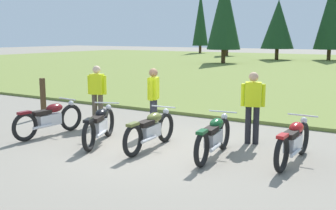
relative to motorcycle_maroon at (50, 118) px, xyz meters
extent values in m
plane|color=gray|center=(2.90, 0.35, -0.44)|extent=(140.00, 140.00, 0.00)
cylinder|color=#47331E|center=(-18.29, 43.68, 0.12)|extent=(0.36, 0.36, 1.12)
cone|color=#193D1E|center=(-18.29, 43.68, 4.27)|extent=(2.14, 2.14, 7.18)
cylinder|color=#47331E|center=(-11.98, 38.28, 0.14)|extent=(0.36, 0.36, 1.16)
cone|color=#193D1E|center=(-11.98, 38.28, 3.08)|extent=(2.30, 2.30, 4.73)
cylinder|color=#47331E|center=(-7.02, 26.21, 0.21)|extent=(0.36, 0.36, 1.29)
cone|color=#193D1E|center=(-7.02, 26.21, 4.02)|extent=(2.92, 2.92, 6.33)
cylinder|color=#47331E|center=(-4.63, 33.76, 0.16)|extent=(0.36, 0.36, 1.19)
cone|color=#193D1E|center=(-4.63, 33.76, 3.14)|extent=(3.22, 3.22, 4.76)
cylinder|color=#47331E|center=(-0.04, 35.59, 0.14)|extent=(0.36, 0.36, 1.16)
cone|color=#193D1E|center=(-0.04, 35.59, 4.03)|extent=(3.04, 3.04, 6.62)
torus|color=black|center=(0.05, 0.69, -0.09)|extent=(0.16, 0.71, 0.70)
torus|color=black|center=(-0.06, -0.71, -0.09)|extent=(0.16, 0.71, 0.70)
cube|color=silver|center=(0.00, -0.01, -0.04)|extent=(0.25, 0.65, 0.28)
ellipsoid|color=maroon|center=(0.01, 0.17, 0.24)|extent=(0.30, 0.50, 0.22)
cube|color=black|center=(-0.02, -0.23, 0.18)|extent=(0.26, 0.50, 0.10)
cube|color=maroon|center=(-0.06, -0.71, 0.25)|extent=(0.17, 0.33, 0.06)
cylinder|color=silver|center=(0.04, 0.59, 0.42)|extent=(0.62, 0.08, 0.03)
sphere|color=silver|center=(0.05, 0.71, 0.29)|extent=(0.14, 0.14, 0.14)
cylinder|color=silver|center=(0.11, -0.32, -0.14)|extent=(0.11, 0.55, 0.07)
torus|color=black|center=(1.30, 0.73, -0.09)|extent=(0.36, 0.69, 0.70)
torus|color=black|center=(1.83, -0.57, -0.09)|extent=(0.36, 0.69, 0.70)
cube|color=silver|center=(1.56, 0.08, -0.04)|extent=(0.43, 0.67, 0.28)
ellipsoid|color=black|center=(1.49, 0.25, 0.24)|extent=(0.42, 0.54, 0.22)
cube|color=black|center=(1.65, -0.12, 0.18)|extent=(0.39, 0.53, 0.10)
cube|color=black|center=(1.83, -0.57, 0.25)|extent=(0.25, 0.35, 0.06)
cylinder|color=silver|center=(1.34, 0.64, 0.42)|extent=(0.59, 0.26, 0.03)
sphere|color=silver|center=(1.29, 0.75, 0.29)|extent=(0.14, 0.14, 0.14)
cylinder|color=silver|center=(1.81, -0.14, -0.14)|extent=(0.27, 0.54, 0.07)
torus|color=black|center=(2.81, 0.99, -0.09)|extent=(0.14, 0.70, 0.70)
torus|color=black|center=(2.89, -0.40, -0.09)|extent=(0.14, 0.70, 0.70)
cube|color=silver|center=(2.85, 0.30, -0.04)|extent=(0.24, 0.65, 0.28)
ellipsoid|color=brown|center=(2.84, 0.47, 0.24)|extent=(0.29, 0.49, 0.22)
cube|color=black|center=(2.86, 0.08, 0.18)|extent=(0.25, 0.49, 0.10)
cube|color=brown|center=(2.89, -0.40, 0.25)|extent=(0.16, 0.33, 0.06)
cylinder|color=silver|center=(2.81, 0.89, 0.42)|extent=(0.62, 0.07, 0.03)
sphere|color=silver|center=(2.81, 1.01, 0.29)|extent=(0.14, 0.14, 0.14)
cylinder|color=silver|center=(3.01, 0.00, -0.14)|extent=(0.10, 0.55, 0.07)
torus|color=black|center=(4.23, 1.14, -0.09)|extent=(0.18, 0.71, 0.70)
torus|color=black|center=(4.40, -0.25, -0.09)|extent=(0.18, 0.71, 0.70)
cube|color=silver|center=(4.32, 0.44, -0.04)|extent=(0.28, 0.66, 0.28)
ellipsoid|color=#144C23|center=(4.30, 0.62, 0.24)|extent=(0.32, 0.51, 0.22)
cube|color=black|center=(4.34, 0.23, 0.18)|extent=(0.28, 0.50, 0.10)
cube|color=#144C23|center=(4.40, -0.25, 0.25)|extent=(0.18, 0.33, 0.06)
cylinder|color=silver|center=(4.24, 1.04, 0.42)|extent=(0.62, 0.11, 0.03)
sphere|color=silver|center=(4.23, 1.16, 0.29)|extent=(0.14, 0.14, 0.14)
cylinder|color=silver|center=(4.49, 0.16, -0.14)|extent=(0.14, 0.55, 0.07)
torus|color=black|center=(5.83, 1.62, -0.09)|extent=(0.12, 0.70, 0.70)
torus|color=black|center=(5.79, 0.22, -0.09)|extent=(0.12, 0.70, 0.70)
cube|color=silver|center=(5.81, 0.92, -0.04)|extent=(0.22, 0.64, 0.28)
ellipsoid|color=#AD1919|center=(5.81, 1.10, 0.24)|extent=(0.27, 0.49, 0.22)
cube|color=black|center=(5.80, 0.70, 0.18)|extent=(0.23, 0.49, 0.10)
cube|color=#AD1919|center=(5.79, 0.22, 0.25)|extent=(0.15, 0.32, 0.06)
cylinder|color=silver|center=(5.82, 1.52, 0.42)|extent=(0.62, 0.05, 0.03)
sphere|color=silver|center=(5.83, 1.64, 0.29)|extent=(0.14, 0.14, 0.14)
cylinder|color=silver|center=(5.94, 0.62, -0.14)|extent=(0.08, 0.55, 0.07)
cylinder|color=black|center=(4.51, 1.88, 0.00)|extent=(0.14, 0.14, 0.88)
cylinder|color=black|center=(4.68, 1.94, 0.00)|extent=(0.14, 0.14, 0.88)
cube|color=#D8EA19|center=(4.60, 1.91, 0.72)|extent=(0.41, 0.33, 0.56)
sphere|color=tan|center=(4.60, 1.91, 1.12)|extent=(0.22, 0.22, 0.22)
cylinder|color=#D8EA19|center=(4.38, 1.83, 0.70)|extent=(0.09, 0.09, 0.52)
cylinder|color=#D8EA19|center=(4.82, 1.99, 0.70)|extent=(0.09, 0.09, 0.52)
cylinder|color=#4C4233|center=(0.31, 1.58, 0.00)|extent=(0.14, 0.14, 0.88)
cylinder|color=#4C4233|center=(0.14, 1.53, 0.00)|extent=(0.14, 0.14, 0.88)
cube|color=#D8EA19|center=(0.22, 1.55, 0.72)|extent=(0.41, 0.32, 0.56)
sphere|color=beige|center=(0.22, 1.55, 1.12)|extent=(0.22, 0.22, 0.22)
cylinder|color=#D8EA19|center=(0.44, 1.63, 0.70)|extent=(0.09, 0.09, 0.52)
cylinder|color=#D8EA19|center=(0.00, 1.48, 0.70)|extent=(0.09, 0.09, 0.52)
cylinder|color=#2D2D38|center=(2.03, 1.70, 0.00)|extent=(0.14, 0.14, 0.88)
cylinder|color=#2D2D38|center=(2.09, 1.53, 0.00)|extent=(0.14, 0.14, 0.88)
cube|color=#D8EA19|center=(2.06, 1.62, 0.72)|extent=(0.32, 0.41, 0.56)
sphere|color=#9E7051|center=(2.06, 1.62, 1.12)|extent=(0.22, 0.22, 0.22)
cylinder|color=#D8EA19|center=(1.98, 1.83, 0.70)|extent=(0.09, 0.09, 0.52)
cylinder|color=#D8EA19|center=(2.13, 1.40, 0.70)|extent=(0.09, 0.09, 0.52)
cube|color=#47331E|center=(-1.97, 1.55, 0.17)|extent=(0.12, 0.12, 1.21)
camera|label=1|loc=(7.85, -7.06, 2.05)|focal=44.16mm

